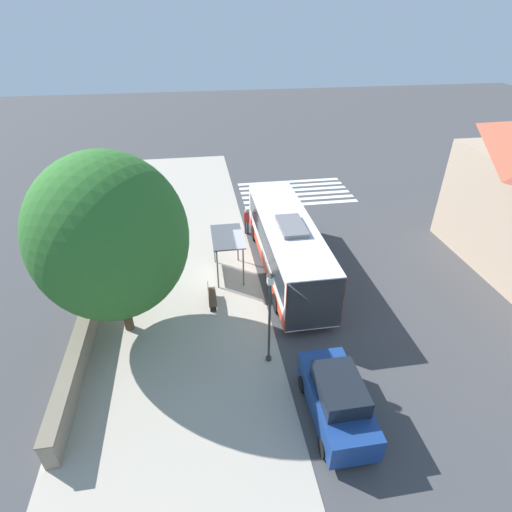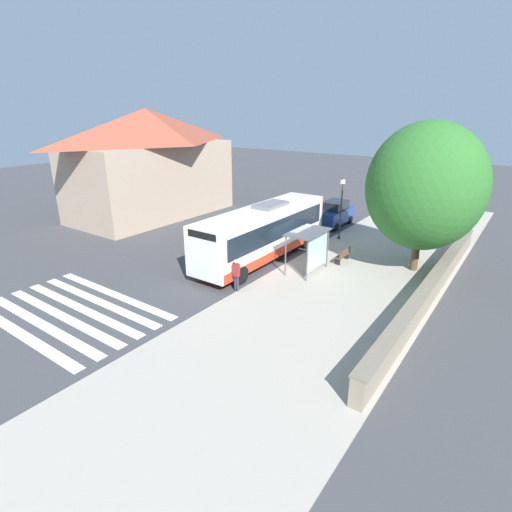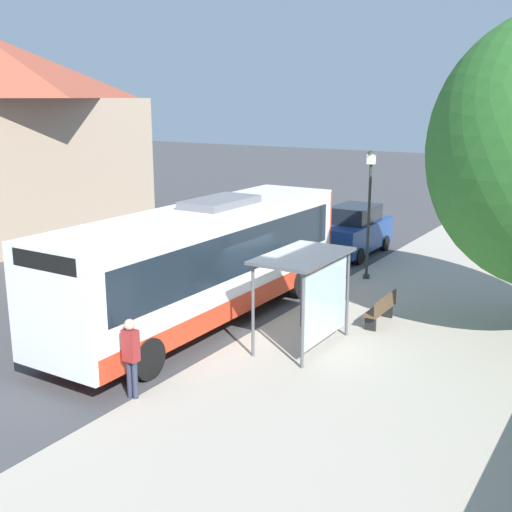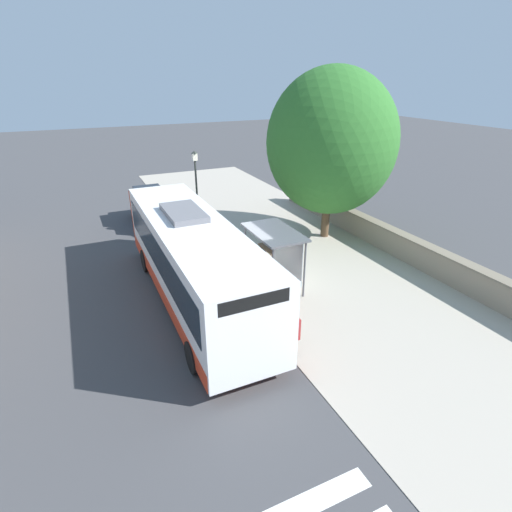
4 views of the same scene
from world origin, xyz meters
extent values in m
plane|color=#424244|center=(0.00, 0.00, 0.00)|extent=(120.00, 120.00, 0.00)
cube|color=#ADA393|center=(-4.50, 0.00, 0.01)|extent=(9.00, 44.00, 0.02)
cube|color=silver|center=(5.00, 9.19, 0.00)|extent=(9.00, 0.50, 0.01)
cube|color=silver|center=(5.00, 10.14, 0.00)|extent=(9.00, 0.50, 0.01)
cube|color=silver|center=(5.00, 11.09, 0.00)|extent=(9.00, 0.50, 0.01)
cube|color=silver|center=(5.00, 12.04, 0.00)|extent=(9.00, 0.50, 0.01)
cube|color=silver|center=(5.00, 12.99, 0.00)|extent=(9.00, 0.50, 0.01)
cube|color=silver|center=(5.00, 13.94, 0.00)|extent=(9.00, 0.50, 0.01)
cube|color=gray|center=(-8.55, 0.00, 0.57)|extent=(0.50, 20.00, 1.14)
cube|color=#776C5B|center=(-8.55, 0.00, 1.18)|extent=(0.60, 20.00, 0.08)
cube|color=white|center=(1.67, 0.33, 1.86)|extent=(2.61, 11.17, 2.82)
cube|color=black|center=(1.67, 0.33, 2.22)|extent=(2.65, 10.27, 1.24)
cube|color=red|center=(1.67, 0.33, 0.73)|extent=(2.65, 10.94, 0.56)
cube|color=red|center=(1.67, -5.22, 1.86)|extent=(2.65, 0.06, 2.70)
cube|color=black|center=(1.67, 5.88, 2.99)|extent=(1.96, 0.08, 0.39)
cube|color=slate|center=(1.67, -0.50, 3.38)|extent=(1.31, 2.46, 0.22)
cylinder|color=black|center=(0.45, 4.24, 0.50)|extent=(0.30, 1.00, 1.00)
cylinder|color=black|center=(2.90, 4.24, 0.50)|extent=(0.30, 1.00, 1.00)
cylinder|color=black|center=(0.45, -3.13, 0.50)|extent=(0.30, 1.00, 1.00)
cylinder|color=black|center=(2.90, -3.13, 0.50)|extent=(0.30, 1.00, 1.00)
cylinder|color=#515459|center=(-0.93, -0.72, 1.19)|extent=(0.08, 0.08, 2.39)
cylinder|color=#515459|center=(-0.93, 1.85, 1.19)|extent=(0.08, 0.08, 2.39)
cylinder|color=#515459|center=(-2.32, -0.72, 1.19)|extent=(0.08, 0.08, 2.39)
cylinder|color=#515459|center=(-2.32, 1.85, 1.19)|extent=(0.08, 0.08, 2.39)
cube|color=#515459|center=(-1.62, 0.57, 2.43)|extent=(1.69, 2.87, 0.08)
cube|color=silver|center=(-2.30, 0.57, 1.31)|extent=(0.03, 2.31, 1.91)
cylinder|color=#2D3347|center=(-0.03, 5.16, 0.43)|extent=(0.12, 0.12, 0.86)
cylinder|color=#2D3347|center=(0.13, 5.16, 0.43)|extent=(0.12, 0.12, 0.86)
cube|color=maroon|center=(0.05, 5.16, 1.21)|extent=(0.34, 0.22, 0.70)
sphere|color=tan|center=(0.05, 5.16, 1.68)|extent=(0.24, 0.24, 0.24)
cube|color=brown|center=(-2.73, -2.06, 0.45)|extent=(0.40, 1.62, 0.06)
cube|color=brown|center=(-2.90, -2.06, 0.68)|extent=(0.04, 1.62, 0.40)
cube|color=black|center=(-2.73, -2.71, 0.23)|extent=(0.32, 0.06, 0.45)
cube|color=black|center=(-2.73, -1.41, 0.23)|extent=(0.32, 0.06, 0.45)
cylinder|color=#2D332D|center=(-0.58, -6.33, 0.08)|extent=(0.24, 0.24, 0.16)
cylinder|color=#2D332D|center=(-0.58, -6.33, 2.05)|extent=(0.10, 0.10, 4.10)
cube|color=silver|center=(-0.58, -6.33, 4.27)|extent=(0.24, 0.24, 0.35)
pyramid|color=#2D332D|center=(-0.58, -6.33, 4.52)|extent=(0.28, 0.28, 0.14)
cylinder|color=brown|center=(-6.76, -3.31, 1.61)|extent=(0.43, 0.43, 3.22)
ellipsoid|color=#2D6B28|center=(-6.76, -3.31, 5.01)|extent=(6.49, 6.49, 7.14)
cube|color=navy|center=(1.34, -9.49, 0.81)|extent=(1.82, 4.25, 1.08)
cube|color=black|center=(1.34, -9.60, 1.69)|extent=(1.55, 2.21, 0.67)
cylinder|color=black|center=(0.48, -8.11, 0.32)|extent=(0.22, 0.64, 0.64)
cylinder|color=black|center=(2.20, -8.11, 0.32)|extent=(0.22, 0.64, 0.64)
cylinder|color=black|center=(0.48, -10.87, 0.32)|extent=(0.22, 0.64, 0.64)
cylinder|color=black|center=(2.20, -10.87, 0.32)|extent=(0.22, 0.64, 0.64)
camera|label=1|loc=(-3.05, -18.43, 13.06)|focal=28.00mm
camera|label=2|loc=(-11.95, 20.20, 9.12)|focal=28.00mm
camera|label=3|loc=(-8.94, 14.54, 6.32)|focal=45.00mm
camera|label=4|loc=(5.21, 13.62, 8.12)|focal=28.00mm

